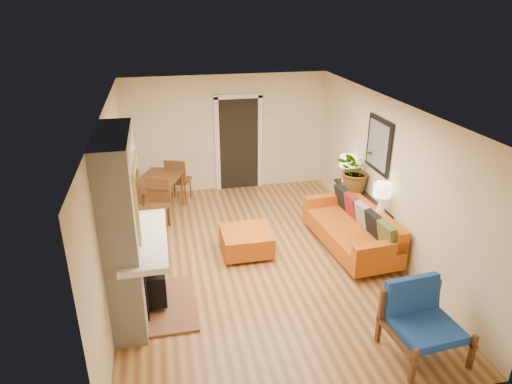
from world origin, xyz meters
TOP-DOWN VIEW (x-y plane):
  - room_shell at (0.60, 2.63)m, footprint 6.50×6.50m
  - fireplace at (-2.00, -1.00)m, footprint 1.09×1.68m
  - sofa at (1.73, 0.04)m, footprint 1.07×2.19m
  - ottoman at (-0.17, 0.23)m, footprint 0.83×0.83m
  - blue_chair at (1.49, -2.51)m, footprint 0.92×0.91m
  - dining_table at (-1.48, 2.09)m, footprint 1.23×1.88m
  - console_table at (2.07, 0.59)m, footprint 0.34×1.85m
  - lamp_near at (2.07, -0.16)m, footprint 0.30×0.30m
  - lamp_far at (2.07, 1.32)m, footprint 0.30×0.30m
  - houseplant at (2.06, 0.87)m, footprint 0.96×0.90m

SIDE VIEW (x-z plane):
  - ottoman at x=-0.17m, z-range 0.03..0.46m
  - sofa at x=1.73m, z-range -0.05..0.79m
  - blue_chair at x=1.49m, z-range 0.04..0.93m
  - console_table at x=2.07m, z-range 0.21..0.94m
  - dining_table at x=-1.48m, z-range 0.15..1.15m
  - lamp_near at x=2.07m, z-range 0.79..1.33m
  - lamp_far at x=2.07m, z-range 0.79..1.33m
  - houseplant at x=2.06m, z-range 0.73..1.58m
  - room_shell at x=0.60m, z-range -2.01..4.49m
  - fireplace at x=-2.00m, z-range -0.06..2.54m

